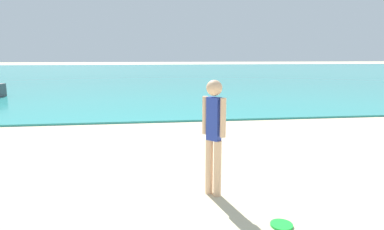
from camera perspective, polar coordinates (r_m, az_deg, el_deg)
The scene contains 3 objects.
water at distance 39.72m, azimuth -6.35°, elevation 7.56°, with size 160.00×60.00×0.06m, color teal.
person_standing at distance 4.61m, azimuth 3.85°, elevation -2.84°, with size 0.29×0.30×1.68m.
frisbee at distance 4.24m, azimuth 15.48°, elevation -18.14°, with size 0.27×0.27×0.03m, color green.
Camera 1 is at (-0.86, 2.16, 2.02)m, focal length 30.31 mm.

